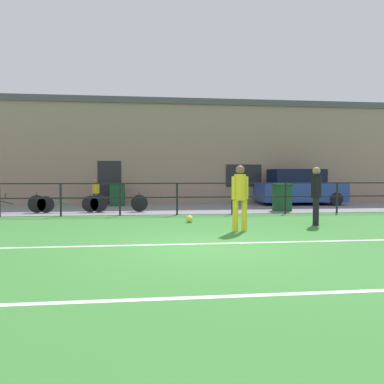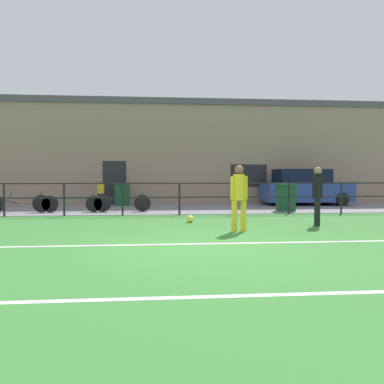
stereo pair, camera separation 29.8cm
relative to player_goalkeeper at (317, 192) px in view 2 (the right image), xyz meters
name	(u,v)px [view 2 (the right image)]	position (x,y,z in m)	size (l,w,h in m)	color
ground	(196,248)	(-3.70, -2.82, -0.95)	(60.00, 44.00, 0.04)	#387A33
field_line_touchline	(195,244)	(-3.70, -2.54, -0.93)	(36.00, 0.11, 0.00)	white
field_line_hash	(223,296)	(-3.70, -5.92, -0.93)	(36.00, 0.11, 0.00)	white
pavement_strip	(176,209)	(-3.70, 5.68, -0.92)	(48.00, 5.00, 0.02)	slate
perimeter_fence	(179,194)	(-3.70, 3.18, -0.19)	(36.07, 0.07, 1.15)	black
clubhouse_facade	(173,153)	(-3.70, 9.38, 1.65)	(28.00, 2.56, 5.15)	gray
player_goalkeeper	(317,192)	(0.00, 0.00, 0.00)	(0.29, 0.43, 1.64)	black
player_striker	(239,194)	(-2.44, -0.94, 0.01)	(0.45, 0.29, 1.66)	gold
soccer_ball_match	(190,219)	(-3.50, 1.00, -0.83)	(0.21, 0.21, 0.21)	#E5E04C
spectator_child	(101,191)	(-7.03, 7.10, -0.22)	(0.33, 0.21, 1.22)	#232D4C
parked_car_red	(304,188)	(2.44, 7.08, -0.12)	(4.01, 1.94, 1.68)	#28428E
bicycle_parked_0	(122,203)	(-5.81, 4.38, -0.58)	(2.16, 0.04, 0.74)	black
bicycle_parked_1	(19,203)	(-9.65, 4.38, -0.57)	(2.30, 0.04, 0.75)	black
bicycle_parked_2	(72,204)	(-7.70, 4.38, -0.59)	(2.23, 0.04, 0.72)	black
trash_bin_0	(286,197)	(0.52, 4.13, -0.38)	(0.66, 0.56, 1.06)	#194C28
trash_bin_1	(122,194)	(-6.10, 7.27, -0.39)	(0.67, 0.57, 1.03)	#194C28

